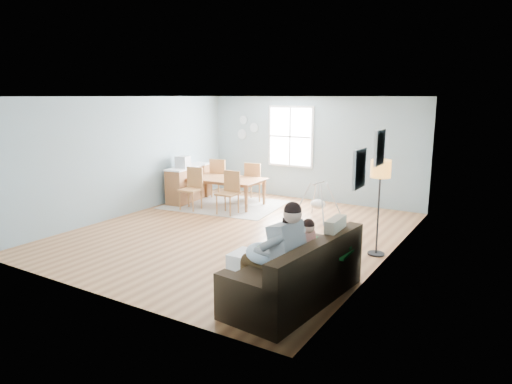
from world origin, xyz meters
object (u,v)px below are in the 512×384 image
Objects in this scene: sofa at (298,278)px; toddler at (302,242)px; floor_lamp at (380,177)px; chair_ne at (254,179)px; chair_se at (230,189)px; chair_nw at (220,175)px; chair_sw at (192,185)px; father at (277,250)px; counter at (190,183)px; storage_cube at (249,272)px; baby_swing at (318,203)px; dining_table at (224,192)px; monitor at (183,162)px.

toddler reaches higher than sofa.
chair_ne is (-3.98, 2.40, -0.79)m from floor_lamp.
chair_se is 1.71m from chair_nw.
sofa is 5.51m from chair_sw.
father is 6.55m from counter.
sofa is 4.13× the size of storage_cube.
chair_ne is at bearing 127.31° from sofa.
chair_sw is 1.09× the size of baby_swing.
dining_table is 1.11m from counter.
storage_cube is 4.98m from chair_sw.
baby_swing is at bearing 110.15° from sofa.
chair_ne is at bearing 27.01° from counter.
chair_se is at bearing 131.73° from father.
father reaches higher than chair_se.
chair_nw reaches higher than storage_cube.
storage_cube is 5.78m from monitor.
chair_se is at bearing 135.58° from sofa.
father is 4.09× the size of monitor.
chair_se reaches higher than dining_table.
sofa is at bearing 60.63° from father.
sofa is at bearing -44.42° from chair_se.
baby_swing is (3.65, 0.24, -0.68)m from monitor.
dining_table is 2.60m from baby_swing.
counter is (-5.13, 3.97, 0.15)m from sofa.
toddler is at bearing 23.15° from storage_cube.
chair_ne is (-0.17, 1.37, 0.02)m from chair_se.
monitor is (-5.08, 3.66, 0.75)m from sofa.
chair_sw is at bearing 169.29° from floor_lamp.
toddler is 0.85× the size of chair_ne.
chair_ne reaches higher than sofa.
storage_cube is 0.54× the size of chair_sw.
monitor is (-1.05, -0.33, 0.72)m from dining_table.
sofa is 0.49m from toddler.
chair_se is 1.80m from counter.
father is at bearing -48.27° from chair_se.
sofa is 6.49m from counter.
chair_nw is at bearing 63.99° from monitor.
dining_table is at bearing 135.28° from sofa.
dining_table is (-3.97, 3.78, -0.40)m from toddler.
counter is at bearing -128.75° from chair_nw.
baby_swing is at bearing 138.92° from floor_lamp.
father is 4.92m from chair_se.
chair_nw is at bearing 132.19° from father.
storage_cube is at bearing -114.62° from floor_lamp.
dining_table is 2.09× the size of baby_swing.
chair_se is at bearing 136.94° from toddler.
floor_lamp is 4.71m from chair_ne.
chair_sw is (-0.41, -0.75, 0.24)m from dining_table.
father is (-0.17, -0.30, 0.46)m from sofa.
baby_swing is (3.01, 0.65, -0.21)m from chair_sw.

